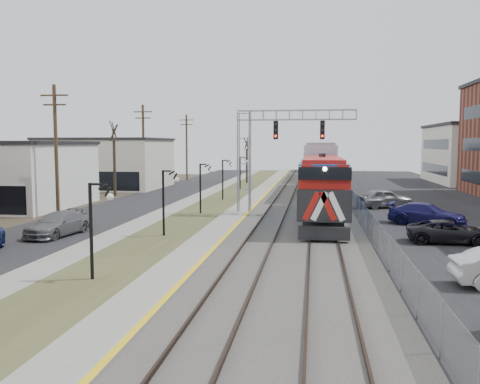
# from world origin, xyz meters

# --- Properties ---
(ground) EXTENTS (160.00, 160.00, 0.00)m
(ground) POSITION_xyz_m (0.00, 0.00, 0.00)
(ground) COLOR #473D2D
(ground) RESTS_ON ground
(street_west) EXTENTS (7.00, 120.00, 0.04)m
(street_west) POSITION_xyz_m (-11.50, 35.00, 0.02)
(street_west) COLOR black
(street_west) RESTS_ON ground
(sidewalk) EXTENTS (2.00, 120.00, 0.08)m
(sidewalk) POSITION_xyz_m (-7.00, 35.00, 0.04)
(sidewalk) COLOR gray
(sidewalk) RESTS_ON ground
(grass_median) EXTENTS (4.00, 120.00, 0.06)m
(grass_median) POSITION_xyz_m (-4.00, 35.00, 0.03)
(grass_median) COLOR #3E4525
(grass_median) RESTS_ON ground
(platform) EXTENTS (2.00, 120.00, 0.24)m
(platform) POSITION_xyz_m (-1.00, 35.00, 0.12)
(platform) COLOR gray
(platform) RESTS_ON ground
(ballast_bed) EXTENTS (8.00, 120.00, 0.20)m
(ballast_bed) POSITION_xyz_m (4.00, 35.00, 0.10)
(ballast_bed) COLOR #595651
(ballast_bed) RESTS_ON ground
(parking_lot) EXTENTS (16.00, 120.00, 0.04)m
(parking_lot) POSITION_xyz_m (16.00, 35.00, 0.02)
(parking_lot) COLOR black
(parking_lot) RESTS_ON ground
(platform_edge) EXTENTS (0.24, 120.00, 0.01)m
(platform_edge) POSITION_xyz_m (-0.12, 35.00, 0.24)
(platform_edge) COLOR gold
(platform_edge) RESTS_ON platform
(track_near) EXTENTS (1.58, 120.00, 0.15)m
(track_near) POSITION_xyz_m (2.00, 35.00, 0.28)
(track_near) COLOR #2D2119
(track_near) RESTS_ON ballast_bed
(track_far) EXTENTS (1.58, 120.00, 0.15)m
(track_far) POSITION_xyz_m (5.50, 35.00, 0.28)
(track_far) COLOR #2D2119
(track_far) RESTS_ON ballast_bed
(train) EXTENTS (3.00, 85.85, 5.33)m
(train) POSITION_xyz_m (5.50, 60.95, 2.92)
(train) COLOR #144BA9
(train) RESTS_ON ground
(signal_gantry) EXTENTS (9.00, 1.07, 8.15)m
(signal_gantry) POSITION_xyz_m (1.22, 27.99, 5.59)
(signal_gantry) COLOR gray
(signal_gantry) RESTS_ON ground
(lampposts) EXTENTS (0.14, 62.14, 4.00)m
(lampposts) POSITION_xyz_m (-4.00, 18.29, 2.00)
(lampposts) COLOR black
(lampposts) RESTS_ON ground
(utility_poles) EXTENTS (0.28, 80.28, 10.00)m
(utility_poles) POSITION_xyz_m (-14.50, 25.00, 5.00)
(utility_poles) COLOR #4C3823
(utility_poles) RESTS_ON ground
(fence) EXTENTS (0.04, 120.00, 1.60)m
(fence) POSITION_xyz_m (8.20, 35.00, 0.80)
(fence) COLOR gray
(fence) RESTS_ON ground
(bare_trees) EXTENTS (12.30, 42.30, 5.95)m
(bare_trees) POSITION_xyz_m (-12.66, 38.91, 2.70)
(bare_trees) COLOR #382D23
(bare_trees) RESTS_ON ground
(car_lot_c) EXTENTS (4.70, 2.40, 1.27)m
(car_lot_c) POSITION_xyz_m (12.45, 18.12, 0.64)
(car_lot_c) COLOR black
(car_lot_c) RESTS_ON ground
(car_lot_d) EXTENTS (5.54, 3.84, 1.49)m
(car_lot_d) POSITION_xyz_m (12.59, 24.59, 0.74)
(car_lot_d) COLOR #191750
(car_lot_d) RESTS_ON ground
(car_lot_e) EXTENTS (5.23, 3.49, 1.65)m
(car_lot_e) POSITION_xyz_m (10.98, 33.73, 0.83)
(car_lot_e) COLOR gray
(car_lot_e) RESTS_ON ground
(car_lot_f) EXTENTS (4.40, 2.20, 1.38)m
(car_lot_f) POSITION_xyz_m (11.22, 34.54, 0.69)
(car_lot_f) COLOR #0B3912
(car_lot_f) RESTS_ON ground
(car_street_b) EXTENTS (2.66, 5.12, 1.42)m
(car_street_b) POSITION_xyz_m (-10.35, 17.18, 0.71)
(car_street_b) COLOR slate
(car_street_b) RESTS_ON ground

